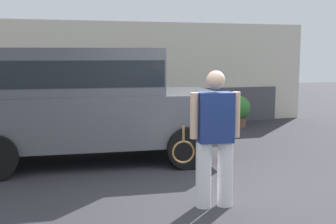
% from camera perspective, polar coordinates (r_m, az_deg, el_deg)
% --- Properties ---
extents(ground_plane, '(40.00, 40.00, 0.00)m').
position_cam_1_polar(ground_plane, '(5.95, 6.28, -11.48)').
color(ground_plane, '#2D2D33').
extents(house_frontage, '(10.66, 0.40, 2.81)m').
position_cam_1_polar(house_frontage, '(11.74, -5.62, 4.64)').
color(house_frontage, beige).
rests_on(house_frontage, ground_plane).
extents(parked_suv, '(4.72, 2.42, 2.05)m').
position_cam_1_polar(parked_suv, '(7.92, -10.88, 1.75)').
color(parked_suv, '#4C4F54').
rests_on(parked_suv, ground_plane).
extents(tennis_player_man, '(0.90, 0.31, 1.75)m').
position_cam_1_polar(tennis_player_man, '(5.46, 6.21, -3.39)').
color(tennis_player_man, white).
rests_on(tennis_player_man, ground_plane).
extents(potted_plant_by_porch, '(0.64, 0.64, 0.84)m').
position_cam_1_polar(potted_plant_by_porch, '(11.61, 9.36, 0.31)').
color(potted_plant_by_porch, brown).
rests_on(potted_plant_by_porch, ground_plane).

